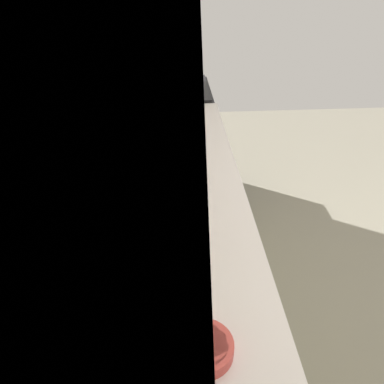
% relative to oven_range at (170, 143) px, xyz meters
% --- Properties ---
extents(wall_back, '(4.50, 0.12, 2.80)m').
position_rel_oven_range_xyz_m(wall_back, '(-1.74, 0.38, 0.93)').
color(wall_back, beige).
rests_on(wall_back, ground_plane).
extents(oven_range, '(0.60, 0.65, 1.10)m').
position_rel_oven_range_xyz_m(oven_range, '(0.00, 0.00, 0.00)').
color(oven_range, black).
rests_on(oven_range, ground_plane).
extents(bowl, '(0.18, 0.18, 0.04)m').
position_rel_oven_range_xyz_m(bowl, '(-2.23, -0.06, 0.47)').
color(bowl, '#D84C47').
rests_on(bowl, counter_run).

